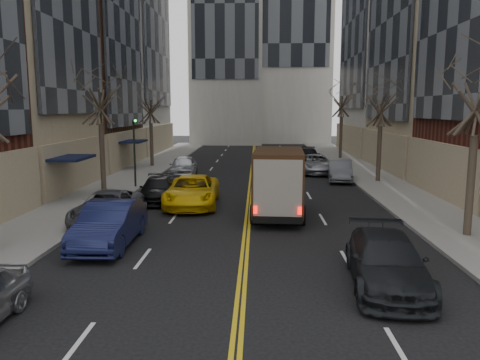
{
  "coord_description": "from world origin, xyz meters",
  "views": [
    {
      "loc": [
        0.44,
        -7.4,
        5.14
      ],
      "look_at": [
        -0.28,
        11.64,
        2.2
      ],
      "focal_mm": 35.0,
      "sensor_mm": 36.0,
      "label": 1
    }
  ],
  "objects_px": {
    "ups_truck": "(278,183)",
    "pedestrian": "(290,196)",
    "taxi": "(192,191)",
    "observer_sedan": "(387,261)"
  },
  "relations": [
    {
      "from": "ups_truck",
      "to": "pedestrian",
      "type": "xyz_separation_m",
      "value": [
        0.61,
        0.99,
        -0.83
      ]
    },
    {
      "from": "taxi",
      "to": "pedestrian",
      "type": "height_order",
      "value": "pedestrian"
    },
    {
      "from": "observer_sedan",
      "to": "pedestrian",
      "type": "relative_size",
      "value": 3.32
    },
    {
      "from": "ups_truck",
      "to": "taxi",
      "type": "xyz_separation_m",
      "value": [
        -4.44,
        2.26,
        -0.83
      ]
    },
    {
      "from": "observer_sedan",
      "to": "taxi",
      "type": "xyz_separation_m",
      "value": [
        -7.2,
        11.02,
        0.05
      ]
    },
    {
      "from": "ups_truck",
      "to": "pedestrian",
      "type": "height_order",
      "value": "ups_truck"
    },
    {
      "from": "ups_truck",
      "to": "pedestrian",
      "type": "distance_m",
      "value": 1.42
    },
    {
      "from": "taxi",
      "to": "ups_truck",
      "type": "bearing_deg",
      "value": -29.28
    },
    {
      "from": "pedestrian",
      "to": "taxi",
      "type": "bearing_deg",
      "value": 84.26
    },
    {
      "from": "observer_sedan",
      "to": "taxi",
      "type": "distance_m",
      "value": 13.17
    }
  ]
}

